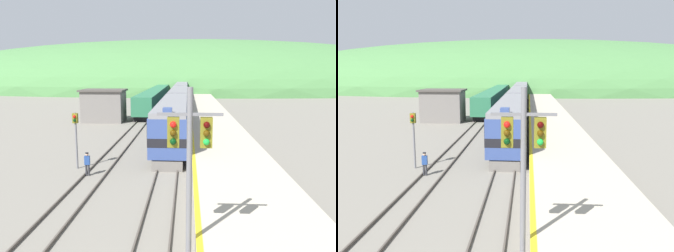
{
  "view_description": "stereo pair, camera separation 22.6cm",
  "coord_description": "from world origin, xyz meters",
  "views": [
    {
      "loc": [
        1.39,
        -7.27,
        7.16
      ],
      "look_at": [
        -0.24,
        20.11,
        2.47
      ],
      "focal_mm": 35.0,
      "sensor_mm": 36.0,
      "label": 1
    },
    {
      "loc": [
        1.62,
        -7.25,
        7.16
      ],
      "look_at": [
        -0.24,
        20.11,
        2.47
      ],
      "focal_mm": 35.0,
      "sensor_mm": 36.0,
      "label": 2
    }
  ],
  "objects": [
    {
      "name": "express_train_lead_car",
      "position": [
        0.0,
        24.92,
        2.29
      ],
      "size": [
        2.86,
        20.2,
        4.55
      ],
      "color": "black",
      "rests_on": "ground"
    },
    {
      "name": "signal_post_siding",
      "position": [
        -6.66,
        15.55,
        2.97
      ],
      "size": [
        0.36,
        0.42,
        4.16
      ],
      "color": "slate",
      "rests_on": "ground"
    },
    {
      "name": "station_shed",
      "position": [
        -10.32,
        37.96,
        2.28
      ],
      "size": [
        6.08,
        4.65,
        4.51
      ],
      "color": "slate",
      "rests_on": "ground"
    },
    {
      "name": "carriage_second",
      "position": [
        0.0,
        46.82,
        2.28
      ],
      "size": [
        2.85,
        21.36,
        4.19
      ],
      "color": "black",
      "rests_on": "ground"
    },
    {
      "name": "track_siding",
      "position": [
        -4.89,
        70.0,
        0.08
      ],
      "size": [
        1.52,
        180.0,
        0.16
      ],
      "color": "#4C443D",
      "rests_on": "ground"
    },
    {
      "name": "siding_train",
      "position": [
        -4.89,
        57.98,
        1.8
      ],
      "size": [
        2.9,
        42.43,
        3.48
      ],
      "color": "black",
      "rests_on": "ground"
    },
    {
      "name": "platform",
      "position": [
        4.54,
        50.0,
        0.57
      ],
      "size": [
        5.58,
        140.0,
        1.16
      ],
      "color": "#B2A893",
      "rests_on": "ground"
    },
    {
      "name": "track_main",
      "position": [
        0.0,
        70.0,
        0.08
      ],
      "size": [
        1.52,
        180.0,
        0.16
      ],
      "color": "#4C443D",
      "rests_on": "ground"
    },
    {
      "name": "distant_hills",
      "position": [
        0.0,
        130.36,
        0.0
      ],
      "size": [
        239.61,
        107.82,
        38.15
      ],
      "color": "#477A42",
      "rests_on": "ground"
    },
    {
      "name": "track_worker",
      "position": [
        -5.39,
        13.95,
        0.92
      ],
      "size": [
        0.37,
        0.25,
        1.64
      ],
      "color": "#2D2D33",
      "rests_on": "ground"
    },
    {
      "name": "carriage_third",
      "position": [
        0.0,
        69.06,
        2.28
      ],
      "size": [
        2.85,
        21.36,
        4.19
      ],
      "color": "black",
      "rests_on": "ground"
    },
    {
      "name": "signal_mast_main",
      "position": [
        1.48,
        3.49,
        4.31
      ],
      "size": [
        2.2,
        0.42,
        6.62
      ],
      "color": "slate",
      "rests_on": "ground"
    }
  ]
}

